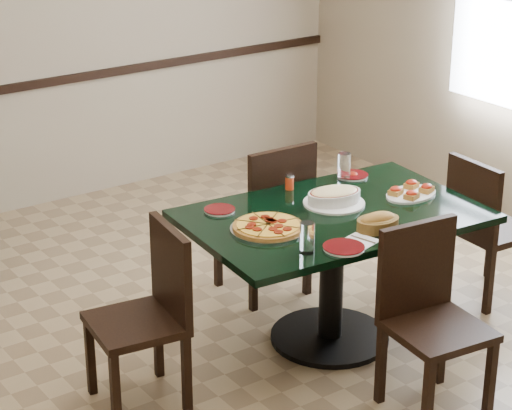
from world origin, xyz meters
TOP-DOWN VIEW (x-y plane):
  - floor at (0.00, 0.00)m, footprint 5.50×5.50m
  - room_shell at (1.02, 1.73)m, footprint 5.50×5.50m
  - main_table at (0.40, -0.03)m, footprint 1.59×1.10m
  - chair_far at (0.44, 0.59)m, footprint 0.46×0.46m
  - chair_near at (0.38, -0.76)m, footprint 0.47×0.47m
  - chair_right at (1.43, -0.15)m, footprint 0.43×0.43m
  - chair_left at (-0.67, 0.02)m, footprint 0.47×0.47m
  - pepperoni_pizza at (-0.02, -0.01)m, footprint 0.38×0.38m
  - lasagna_casserole at (0.47, 0.06)m, footprint 0.33×0.33m
  - bread_basket at (0.43, -0.33)m, footprint 0.25×0.19m
  - bruschetta_platter at (0.90, -0.08)m, footprint 0.36×0.27m
  - side_plate_near at (0.14, -0.41)m, footprint 0.20×0.20m
  - side_plate_far_r at (0.83, 0.33)m, footprint 0.18×0.18m
  - side_plate_far_l at (-0.08, 0.33)m, footprint 0.16×0.16m
  - napkin_setting at (0.27, -0.39)m, footprint 0.18×0.18m
  - water_glass_a at (0.76, 0.33)m, footprint 0.07×0.07m
  - water_glass_b at (-0.02, -0.34)m, footprint 0.07×0.07m
  - pepper_shaker at (0.41, 0.38)m, footprint 0.05×0.05m

SIDE VIEW (x-z plane):
  - floor at x=0.00m, z-range 0.00..0.00m
  - chair_right at x=1.43m, z-range 0.05..0.92m
  - chair_left at x=-0.67m, z-range 0.05..0.95m
  - chair_near at x=0.38m, z-range 0.05..0.97m
  - chair_far at x=0.44m, z-range 0.06..1.01m
  - main_table at x=0.40m, z-range 0.19..0.94m
  - napkin_setting at x=0.27m, z-range 0.75..0.76m
  - side_plate_near at x=0.14m, z-range 0.75..0.77m
  - side_plate_far_l at x=-0.08m, z-range 0.75..0.77m
  - side_plate_far_r at x=0.83m, z-range 0.74..0.77m
  - pepperoni_pizza at x=-0.02m, z-range 0.75..0.79m
  - bruschetta_platter at x=0.90m, z-range 0.75..0.80m
  - bread_basket at x=0.43m, z-range 0.74..0.84m
  - pepper_shaker at x=0.41m, z-range 0.75..0.84m
  - lasagna_casserole at x=0.47m, z-range 0.75..0.84m
  - water_glass_b at x=-0.02m, z-range 0.75..0.90m
  - water_glass_a at x=0.76m, z-range 0.75..0.91m
  - room_shell at x=1.02m, z-range -1.58..3.92m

